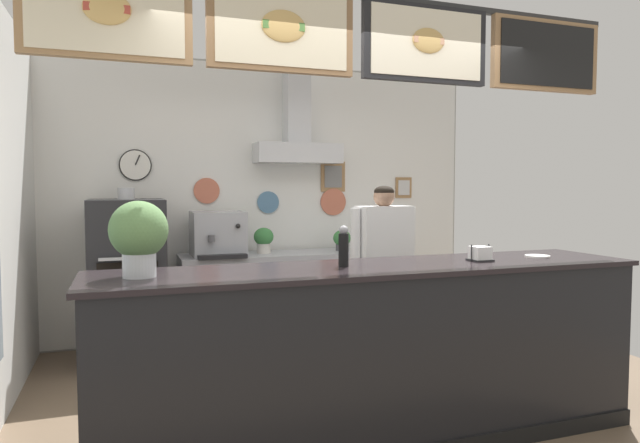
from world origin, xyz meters
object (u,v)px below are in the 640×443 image
(potted_thyme, at_px, (264,239))
(pepper_grinder, at_px, (344,246))
(condiment_plate, at_px, (537,256))
(potted_basil, at_px, (342,240))
(shop_worker, at_px, (384,273))
(napkin_holder, at_px, (480,254))
(espresso_machine, at_px, (218,234))
(pizza_oven, at_px, (128,281))
(basil_vase, at_px, (139,236))

(potted_thyme, bearing_deg, pepper_grinder, -91.85)
(condiment_plate, bearing_deg, potted_basil, 102.67)
(shop_worker, distance_m, napkin_holder, 1.22)
(napkin_holder, xyz_separation_m, condiment_plate, (0.47, 0.03, -0.04))
(shop_worker, relative_size, condiment_plate, 9.58)
(pepper_grinder, bearing_deg, potted_basil, 68.48)
(espresso_machine, relative_size, condiment_plate, 3.29)
(potted_thyme, height_order, pepper_grinder, pepper_grinder)
(napkin_holder, distance_m, pepper_grinder, 0.92)
(pizza_oven, relative_size, condiment_plate, 9.49)
(condiment_plate, bearing_deg, potted_thyme, 119.74)
(potted_basil, bearing_deg, condiment_plate, -77.33)
(shop_worker, xyz_separation_m, espresso_machine, (-1.19, 1.08, 0.27))
(condiment_plate, bearing_deg, espresso_machine, 128.22)
(condiment_plate, height_order, basil_vase, basil_vase)
(pepper_grinder, relative_size, basil_vase, 0.61)
(pizza_oven, distance_m, espresso_machine, 0.90)
(potted_thyme, relative_size, pepper_grinder, 1.03)
(pizza_oven, height_order, basil_vase, pizza_oven)
(potted_thyme, bearing_deg, shop_worker, -56.96)
(napkin_holder, bearing_deg, espresso_machine, 119.68)
(pepper_grinder, bearing_deg, pizza_oven, 119.94)
(pizza_oven, bearing_deg, potted_thyme, 9.53)
(pizza_oven, relative_size, shop_worker, 0.99)
(napkin_holder, xyz_separation_m, basil_vase, (-2.05, 0.04, 0.17))
(pepper_grinder, relative_size, condiment_plate, 1.50)
(espresso_machine, relative_size, potted_basil, 2.52)
(shop_worker, bearing_deg, potted_basil, -99.17)
(espresso_machine, xyz_separation_m, napkin_holder, (1.29, -2.26, 0.01))
(espresso_machine, bearing_deg, shop_worker, -42.28)
(potted_basil, xyz_separation_m, pepper_grinder, (-0.88, -2.22, 0.18))
(shop_worker, distance_m, condiment_plate, 1.31)
(napkin_holder, height_order, condiment_plate, napkin_holder)
(potted_basil, height_order, pepper_grinder, pepper_grinder)
(potted_basil, distance_m, basil_vase, 3.02)
(shop_worker, bearing_deg, basil_vase, 24.56)
(shop_worker, xyz_separation_m, basil_vase, (-1.95, -1.14, 0.46))
(shop_worker, xyz_separation_m, potted_basil, (0.06, 1.09, 0.18))
(shop_worker, xyz_separation_m, condiment_plate, (0.57, -1.15, 0.25))
(potted_thyme, height_order, napkin_holder, napkin_holder)
(potted_basil, relative_size, napkin_holder, 1.54)
(potted_basil, distance_m, napkin_holder, 2.27)
(potted_basil, bearing_deg, pepper_grinder, -111.52)
(pepper_grinder, bearing_deg, basil_vase, -179.53)
(basil_vase, bearing_deg, espresso_machine, 71.20)
(pizza_oven, bearing_deg, basil_vase, -88.63)
(pizza_oven, xyz_separation_m, shop_worker, (2.00, -0.93, 0.10))
(potted_basil, xyz_separation_m, potted_thyme, (-0.80, 0.05, 0.03))
(espresso_machine, relative_size, napkin_holder, 3.87)
(pepper_grinder, xyz_separation_m, condiment_plate, (1.38, -0.02, -0.11))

